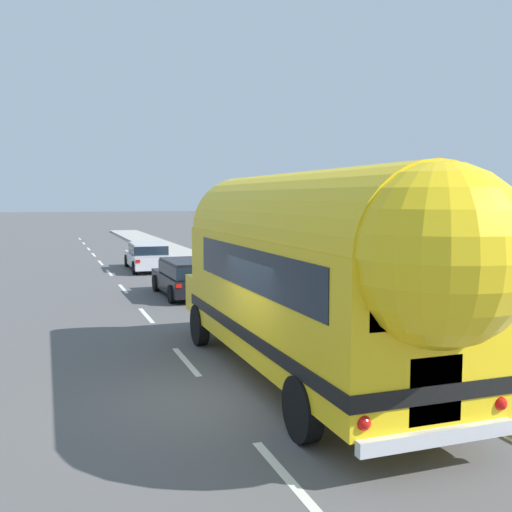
# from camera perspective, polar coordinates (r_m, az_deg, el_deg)

# --- Properties ---
(ground_plane) EXTENTS (300.00, 300.00, 0.00)m
(ground_plane) POSITION_cam_1_polar(r_m,az_deg,el_deg) (11.07, -3.58, -13.54)
(ground_plane) COLOR #565454
(lane_markings) EXTENTS (3.79, 80.00, 0.01)m
(lane_markings) POSITION_cam_1_polar(r_m,az_deg,el_deg) (24.06, -6.27, -3.09)
(lane_markings) COLOR silver
(lane_markings) RESTS_ON ground
(sidewalk_slab) EXTENTS (2.79, 90.00, 0.15)m
(sidewalk_slab) POSITION_cam_1_polar(r_m,az_deg,el_deg) (21.86, 1.95, -3.75)
(sidewalk_slab) COLOR #ADA89E
(sidewalk_slab) RESTS_ON ground
(painted_bus) EXTENTS (2.60, 10.76, 4.12)m
(painted_bus) POSITION_cam_1_polar(r_m,az_deg,el_deg) (11.14, 5.51, -1.25)
(painted_bus) COLOR yellow
(painted_bus) RESTS_ON ground
(car_lead) EXTENTS (2.01, 4.30, 1.37)m
(car_lead) POSITION_cam_1_polar(r_m,az_deg,el_deg) (21.99, -6.51, -1.84)
(car_lead) COLOR black
(car_lead) RESTS_ON ground
(car_second) EXTENTS (2.02, 4.83, 1.37)m
(car_second) POSITION_cam_1_polar(r_m,az_deg,el_deg) (30.44, -10.33, 0.08)
(car_second) COLOR silver
(car_second) RESTS_ON ground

